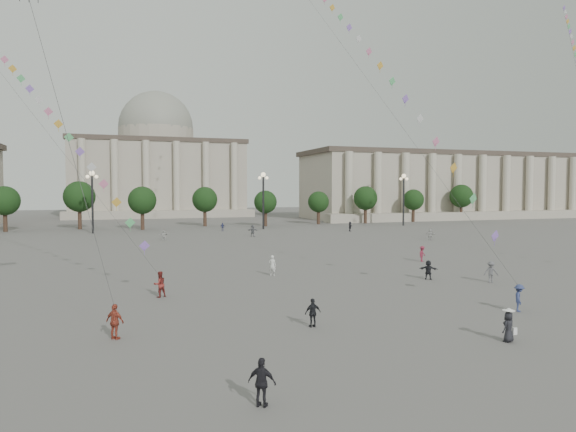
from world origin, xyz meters
name	(u,v)px	position (x,y,z in m)	size (l,w,h in m)	color
ground	(354,341)	(0.00, 0.00, 0.00)	(360.00, 360.00, 0.00)	#555250
hall_east	(455,186)	(75.00, 93.89, 8.43)	(84.00, 26.22, 17.20)	#ADA491
hall_central	(157,166)	(0.00, 129.22, 14.23)	(48.30, 34.30, 35.50)	#ADA491
tree_row	(177,200)	(0.00, 78.00, 5.39)	(137.12, 5.12, 8.00)	#36251B
lamp_post_mid_west	(92,190)	(-15.00, 70.00, 7.35)	(2.00, 0.90, 10.65)	#262628
lamp_post_mid_east	(263,190)	(15.00, 70.00, 7.35)	(2.00, 0.90, 10.65)	#262628
lamp_post_far_east	(404,190)	(45.00, 70.00, 7.35)	(2.00, 0.90, 10.65)	#262628
person_crowd_0	(222,227)	(6.81, 68.00, 0.75)	(0.88, 0.36, 1.49)	navy
person_crowd_3	(428,270)	(13.44, 13.76, 0.81)	(1.49, 0.48, 1.61)	black
person_crowd_4	(164,235)	(-4.57, 54.43, 0.74)	(1.37, 0.44, 1.48)	beige
person_crowd_6	(491,272)	(17.39, 10.94, 0.86)	(1.11, 0.64, 1.72)	#59585D
person_crowd_7	(430,234)	(32.60, 42.02, 0.84)	(1.55, 0.49, 1.67)	#B8B7B3
person_crowd_8	(422,254)	(18.92, 23.06, 0.81)	(1.04, 0.60, 1.62)	maroon
person_crowd_9	(350,226)	(28.33, 60.31, 0.86)	(1.60, 0.51, 1.72)	black
person_crowd_12	(253,231)	(9.25, 55.80, 0.94)	(1.74, 0.55, 1.88)	slate
person_crowd_13	(272,265)	(1.67, 19.64, 0.89)	(0.65, 0.43, 1.79)	silver
tourist_0	(115,322)	(-11.21, 4.02, 0.89)	(1.05, 0.44, 1.79)	#A03E2B
tourist_1	(262,382)	(-6.38, -5.96, 0.86)	(1.00, 0.42, 1.71)	black
tourist_4	(313,313)	(-1.01, 3.03, 0.78)	(0.92, 0.38, 1.57)	black
kite_flyer_0	(160,284)	(-8.30, 13.61, 0.90)	(0.88, 0.68, 1.81)	maroon
kite_flyer_1	(519,298)	(12.26, 2.33, 0.84)	(1.09, 0.63, 1.68)	navy
hat_person	(509,326)	(7.13, -2.53, 0.81)	(0.84, 0.68, 1.69)	black
kite_train_west	(1,61)	(-21.59, 34.59, 20.07)	(25.56, 39.39, 58.57)	#3F3F3F
kite_train_mid	(329,11)	(12.13, 32.13, 27.74)	(0.99, 55.61, 74.53)	#3F3F3F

